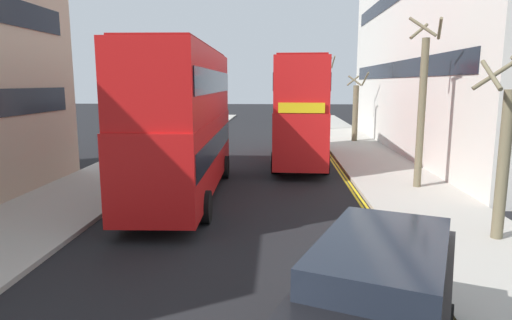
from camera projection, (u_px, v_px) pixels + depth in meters
sidewalk_right at (396, 180)px, 19.84m from camera, size 4.00×80.00×0.14m
sidewalk_left at (110, 177)px, 20.51m from camera, size 4.00×80.00×0.14m
kerb_line_outer at (356, 192)px, 17.99m from camera, size 0.10×56.00×0.01m
kerb_line_inner at (352, 192)px, 18.00m from camera, size 0.10×56.00×0.01m
double_decker_bus_away at (183, 118)px, 16.85m from camera, size 3.03×10.87×5.64m
double_decker_bus_oncoming at (301, 107)px, 24.45m from camera, size 3.14×10.90×5.64m
taxi_minivan at (377, 315)px, 6.38m from camera, size 3.51×5.16×2.12m
street_tree_near at (355, 111)px, 32.59m from camera, size 1.47×1.46×4.98m
street_tree_mid at (422, 107)px, 17.81m from camera, size 1.43×1.40×6.72m
street_tree_far at (325, 94)px, 40.87m from camera, size 1.47×1.45×6.62m
street_tree_distant at (506, 149)px, 11.87m from camera, size 1.46×1.58×5.07m
townhouse_terrace_right at (477, 43)px, 27.72m from camera, size 10.08×28.00×13.60m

